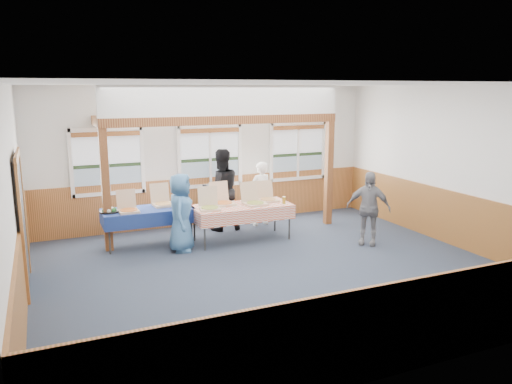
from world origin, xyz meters
The scene contains 31 objects.
floor centered at (0.00, 0.00, 0.00)m, with size 8.00×8.00×0.00m, color #242A3B.
ceiling centered at (0.00, 0.00, 3.20)m, with size 8.00×8.00×0.00m, color white.
wall_back centered at (0.00, 3.50, 1.60)m, with size 8.00×8.00×0.00m, color silver.
wall_front centered at (0.00, -3.50, 1.60)m, with size 8.00×8.00×0.00m, color silver.
wall_left centered at (-4.00, 0.00, 1.60)m, with size 8.00×8.00×0.00m, color silver.
wall_right centered at (4.00, 0.00, 1.60)m, with size 8.00×8.00×0.00m, color silver.
wainscot_back centered at (0.00, 3.48, 0.55)m, with size 7.98×0.05×1.10m, color brown.
wainscot_front centered at (0.00, -3.48, 0.55)m, with size 7.98×0.05×1.10m, color brown.
wainscot_left centered at (-3.98, 0.00, 0.55)m, with size 0.05×6.98×1.10m, color brown.
wainscot_right centered at (3.98, 0.00, 0.55)m, with size 0.05×6.98×1.10m, color brown.
cased_opening centered at (-3.96, 0.90, 1.05)m, with size 0.06×1.30×2.10m, color #2D2D2D.
window_left centered at (-2.30, 3.46, 1.68)m, with size 1.56×0.10×1.46m.
window_mid centered at (0.00, 3.46, 1.68)m, with size 1.56×0.10×1.46m.
window_right centered at (2.30, 3.46, 1.68)m, with size 1.56×0.10×1.46m.
post_left centered at (-2.50, 2.30, 1.20)m, with size 0.15×0.15×2.40m, color #582713.
post_right centered at (2.50, 2.30, 1.20)m, with size 0.15×0.15×2.40m, color #582713.
cross_beam centered at (0.00, 2.30, 2.49)m, with size 5.15×0.18×0.18m, color #582713.
table_left centered at (-1.71, 2.33, 0.70)m, with size 1.90×1.06×0.76m.
table_right centered at (0.16, 1.88, 0.71)m, with size 2.17×1.29×0.76m.
pizza_box_a centered at (-2.11, 2.22, 0.82)m, with size 0.38×0.47×0.41m.
pizza_box_b centered at (-1.36, 2.49, 0.82)m, with size 0.43×0.51×0.43m.
pizza_box_c centered at (-0.59, 1.78, 0.82)m, with size 0.47×0.54×0.43m.
pizza_box_d centered at (-0.19, 2.07, 0.83)m, with size 0.44×0.53×0.45m.
pizza_box_e centered at (0.40, 1.80, 0.83)m, with size 0.48×0.56×0.45m.
pizza_box_f centered at (0.81, 2.02, 0.82)m, with size 0.40×0.48×0.41m.
veggie_tray centered at (-2.46, 2.33, 0.79)m, with size 0.37×0.37×0.09m.
drink_glass centered at (1.01, 1.63, 0.83)m, with size 0.07×0.07×0.15m, color #9D761A.
woman_white centered at (0.99, 2.80, 0.75)m, with size 0.54×0.36×1.49m, color white.
woman_black centered at (0.03, 2.80, 0.92)m, with size 0.89×0.69×1.83m, color black.
man_blue centered at (-1.19, 1.71, 0.77)m, with size 0.75×0.49×1.54m, color teal.
person_grey centered at (2.40, 0.60, 0.76)m, with size 0.89×0.37×1.51m, color slate.
Camera 1 is at (-3.59, -7.49, 3.13)m, focal length 35.00 mm.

